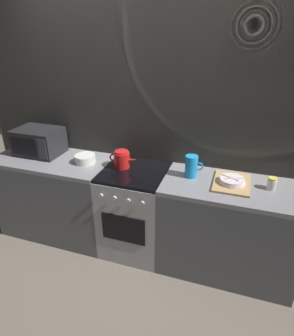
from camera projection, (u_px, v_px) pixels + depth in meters
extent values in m
plane|color=#6B6054|center=(136.00, 246.00, 3.09)|extent=(8.00, 8.00, 0.00)
cube|color=#B2AD9E|center=(145.00, 129.00, 2.83)|extent=(3.60, 0.05, 2.40)
cube|color=silver|center=(144.00, 130.00, 2.82)|extent=(3.58, 0.01, 2.39)
cube|color=#515459|center=(58.00, 197.00, 3.15)|extent=(1.20, 0.60, 0.86)
cube|color=gray|center=(52.00, 160.00, 2.96)|extent=(1.20, 0.60, 0.04)
cube|color=#9E9EA3|center=(135.00, 212.00, 2.90)|extent=(0.60, 0.60, 0.87)
cube|color=black|center=(134.00, 172.00, 2.70)|extent=(0.59, 0.59, 0.03)
cube|color=black|center=(123.00, 229.00, 2.63)|extent=(0.42, 0.01, 0.28)
cylinder|color=#B7B7BC|center=(101.00, 196.00, 2.53)|extent=(0.04, 0.02, 0.04)
cylinder|color=#B7B7BC|center=(114.00, 198.00, 2.49)|extent=(0.04, 0.02, 0.04)
cylinder|color=#B7B7BC|center=(128.00, 201.00, 2.46)|extent=(0.04, 0.02, 0.04)
cylinder|color=#B7B7BC|center=(142.00, 203.00, 2.42)|extent=(0.04, 0.02, 0.04)
cube|color=#515459|center=(227.00, 231.00, 2.65)|extent=(1.20, 0.60, 0.86)
cube|color=gray|center=(233.00, 188.00, 2.45)|extent=(1.20, 0.60, 0.04)
cube|color=black|center=(39.00, 141.00, 3.00)|extent=(0.46, 0.34, 0.27)
cube|color=black|center=(23.00, 147.00, 2.87)|extent=(0.28, 0.01, 0.17)
cube|color=#333338|center=(42.00, 149.00, 2.81)|extent=(0.09, 0.01, 0.21)
cylinder|color=red|center=(122.00, 160.00, 2.73)|extent=(0.15, 0.15, 0.15)
cylinder|color=red|center=(121.00, 152.00, 2.70)|extent=(0.13, 0.13, 0.02)
cone|color=red|center=(133.00, 160.00, 2.70)|extent=(0.10, 0.04, 0.05)
torus|color=red|center=(114.00, 158.00, 2.75)|extent=(0.08, 0.01, 0.08)
cylinder|color=silver|center=(85.00, 159.00, 2.84)|extent=(0.20, 0.20, 0.08)
cylinder|color=#198CD8|center=(191.00, 166.00, 2.55)|extent=(0.11, 0.11, 0.20)
torus|color=#198CD8|center=(199.00, 166.00, 2.53)|extent=(0.08, 0.01, 0.08)
cube|color=tan|center=(232.00, 183.00, 2.47)|extent=(0.30, 0.40, 0.02)
cylinder|color=silver|center=(232.00, 182.00, 2.45)|extent=(0.22, 0.22, 0.01)
cylinder|color=silver|center=(232.00, 181.00, 2.44)|extent=(0.21, 0.21, 0.01)
cylinder|color=silver|center=(232.00, 179.00, 2.43)|extent=(0.21, 0.21, 0.01)
cylinder|color=silver|center=(235.00, 178.00, 2.42)|extent=(0.16, 0.07, 0.01)
cube|color=silver|center=(230.00, 177.00, 2.44)|extent=(0.16, 0.09, 0.00)
cylinder|color=silver|center=(272.00, 184.00, 2.38)|extent=(0.08, 0.08, 0.08)
cylinder|color=#D8D14C|center=(273.00, 179.00, 2.35)|extent=(0.07, 0.07, 0.02)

